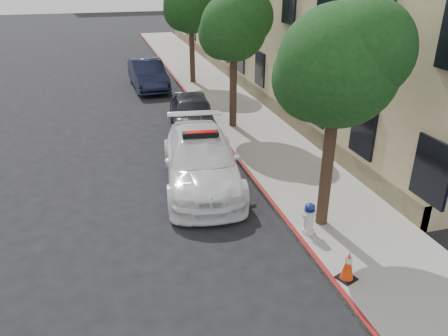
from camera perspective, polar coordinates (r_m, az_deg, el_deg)
The scene contains 11 objects.
ground at distance 12.70m, azimuth -3.48°, elevation -4.93°, with size 120.00×120.00×0.00m, color black.
sidewalk at distance 22.47m, azimuth -0.12°, elevation 8.82°, with size 3.20×50.00×0.15m, color gray.
curb_strip at distance 22.12m, azimuth -4.00°, elevation 8.50°, with size 0.12×50.00×0.15m, color maroon.
tree_near at distance 10.39m, azimuth 14.87°, elevation 12.82°, with size 2.92×2.82×5.62m.
tree_mid at distance 17.68m, azimuth 1.39°, elevation 17.94°, with size 2.77×2.64×5.43m.
tree_far at distance 25.38m, azimuth -4.31°, elevation 20.52°, with size 3.10×3.00×5.81m.
police_car at distance 13.59m, azimuth -3.00°, elevation 1.02°, with size 2.98×5.81×1.76m.
parked_car_mid at distance 18.18m, azimuth -4.17°, elevation 7.13°, with size 1.82×4.53×1.54m, color black.
parked_car_far at distance 25.30m, azimuth -9.93°, elevation 11.97°, with size 1.67×4.79×1.58m, color black.
fire_hydrant at distance 11.21m, azimuth 11.03°, elevation -6.47°, with size 0.35×0.32×0.83m.
traffic_cone at distance 9.90m, azimuth 15.91°, elevation -12.15°, with size 0.48×0.48×0.71m.
Camera 1 is at (-2.27, -10.78, 6.31)m, focal length 35.00 mm.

